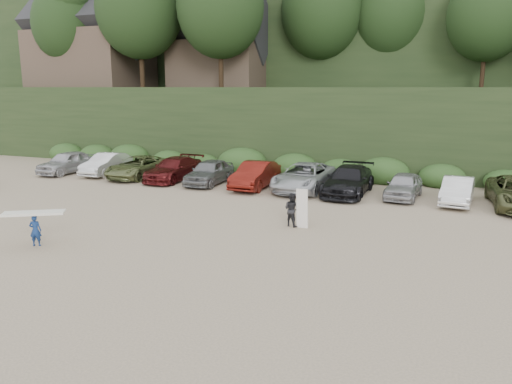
% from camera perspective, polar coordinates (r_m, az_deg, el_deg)
% --- Properties ---
extents(ground, '(120.00, 120.00, 0.00)m').
position_cam_1_polar(ground, '(20.48, -2.92, -5.19)').
color(ground, tan).
rests_on(ground, ground).
extents(hillside_backdrop, '(90.00, 41.50, 28.00)m').
position_cam_1_polar(hillside_backdrop, '(54.59, 13.49, 17.07)').
color(hillside_backdrop, black).
rests_on(hillside_backdrop, ground).
extents(parked_cars, '(33.73, 6.18, 1.60)m').
position_cam_1_polar(parked_cars, '(29.67, 3.90, 1.70)').
color(parked_cars, '#B3B3B8').
rests_on(parked_cars, ground).
extents(child_surfer, '(2.25, 1.72, 1.35)m').
position_cam_1_polar(child_surfer, '(20.94, -23.97, -3.24)').
color(child_surfer, navy).
rests_on(child_surfer, ground).
extents(adult_surfer, '(1.21, 0.77, 1.76)m').
position_cam_1_polar(adult_surfer, '(21.92, 4.21, -2.01)').
color(adult_surfer, black).
rests_on(adult_surfer, ground).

